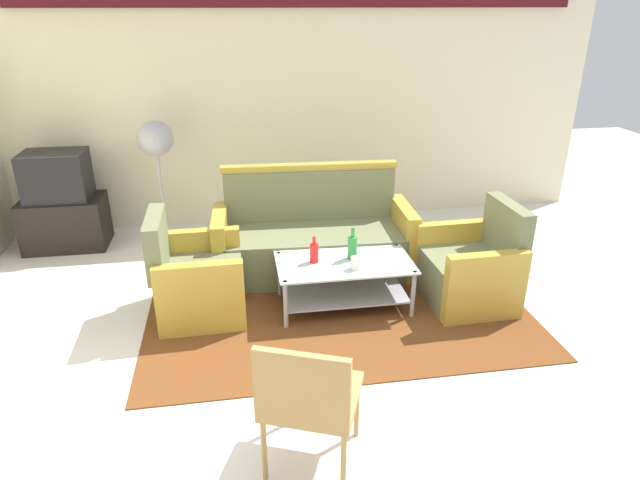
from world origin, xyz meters
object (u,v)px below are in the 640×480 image
armchair_right (471,270)px  wicker_chair (308,396)px  bottle_green (352,247)px  cup (356,263)px  armchair_left (197,281)px  couch (313,240)px  coffee_table (344,277)px  bottle_red (314,252)px  television (56,176)px  tv_stand (66,223)px  pedestal_fan (156,146)px

armchair_right → wicker_chair: bearing=133.5°
armchair_right → bottle_green: bearing=81.2°
cup → armchair_left: bearing=169.3°
couch → coffee_table: couch is taller
armchair_left → cup: armchair_left is taller
armchair_left → coffee_table: bearing=84.4°
armchair_left → cup: bearing=78.3°
armchair_right → bottle_red: 1.33m
armchair_right → bottle_red: size_ratio=3.85×
television → couch: bearing=158.6°
armchair_left → bottle_green: size_ratio=3.10×
tv_stand → wicker_chair: size_ratio=0.95×
armchair_left → bottle_green: 1.28m
coffee_table → cup: size_ratio=11.00×
television → armchair_left: bearing=132.0°
armchair_right → armchair_left: bearing=84.1°
armchair_left → bottle_green: armchair_left is taller
tv_stand → wicker_chair: 3.93m
couch → bottle_green: 0.71m
armchair_right → cup: size_ratio=8.50×
armchair_left → armchair_right: bearing=84.7°
armchair_right → cup: bearing=92.1°
couch → pedestal_fan: (-1.44, 1.02, 0.70)m
couch → bottle_red: (-0.09, -0.66, 0.18)m
armchair_right → bottle_red: (-1.31, 0.11, 0.21)m
couch → coffee_table: size_ratio=1.66×
coffee_table → television: (-2.58, 1.67, 0.49)m
television → wicker_chair: bearing=121.9°
bottle_green → television: 3.12m
armchair_left → pedestal_fan: bearing=-166.8°
coffee_table → pedestal_fan: bearing=133.0°
cup → pedestal_fan: pedestal_fan is taller
tv_stand → wicker_chair: wicker_chair is taller
bottle_red → armchair_left: bearing=176.4°
wicker_chair → pedestal_fan: bearing=129.4°
armchair_right → tv_stand: 4.04m
coffee_table → pedestal_fan: size_ratio=0.87×
coffee_table → cup: bearing=-66.0°
cup → tv_stand: (-2.64, 1.80, -0.20)m
bottle_green → tv_stand: size_ratio=0.34×
cup → wicker_chair: size_ratio=0.12×
cup → pedestal_fan: bearing=131.8°
cup → coffee_table: bearing=114.0°
coffee_table → tv_stand: size_ratio=1.38×
wicker_chair → bottle_red: bearing=102.3°
tv_stand → bottle_green: bearing=-31.3°
armchair_right → coffee_table: (-1.07, 0.08, -0.02)m
armchair_left → armchair_right: (2.26, -0.17, 0.00)m
couch → armchair_left: couch is taller
bottle_green → wicker_chair: size_ratio=0.33×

